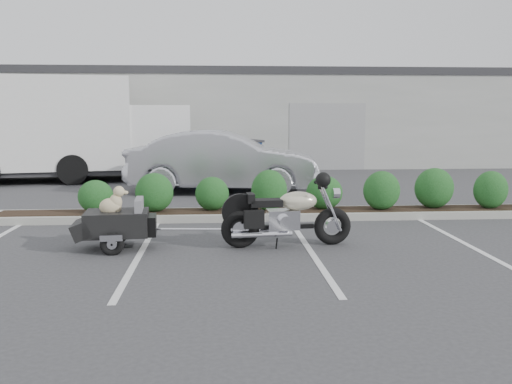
{
  "coord_description": "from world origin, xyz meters",
  "views": [
    {
      "loc": [
        -0.25,
        -9.05,
        2.17
      ],
      "look_at": [
        0.43,
        0.82,
        0.75
      ],
      "focal_mm": 38.0,
      "sensor_mm": 36.0,
      "label": 1
    }
  ],
  "objects": [
    {
      "name": "ground",
      "position": [
        0.0,
        0.0,
        0.0
      ],
      "size": [
        90.0,
        90.0,
        0.0
      ],
      "primitive_type": "plane",
      "color": "#38383A",
      "rests_on": "ground"
    },
    {
      "name": "building",
      "position": [
        0.0,
        17.0,
        2.0
      ],
      "size": [
        26.0,
        10.0,
        4.0
      ],
      "primitive_type": "cube",
      "color": "#9EA099",
      "rests_on": "ground"
    },
    {
      "name": "motorcycle",
      "position": [
        0.86,
        -0.34,
        0.5
      ],
      "size": [
        2.2,
        0.77,
        1.26
      ],
      "rotation": [
        0.0,
        0.0,
        0.08
      ],
      "color": "black",
      "rests_on": "ground"
    },
    {
      "name": "planter_kerb",
      "position": [
        1.0,
        2.2,
        0.07
      ],
      "size": [
        12.0,
        1.0,
        0.15
      ],
      "primitive_type": "cube",
      "color": "#9E9E93",
      "rests_on": "ground"
    },
    {
      "name": "sedan",
      "position": [
        -0.11,
        6.04,
        0.87
      ],
      "size": [
        5.45,
        2.43,
        1.74
      ],
      "primitive_type": "imported",
      "rotation": [
        0.0,
        0.0,
        1.46
      ],
      "color": "#B9B9C1",
      "rests_on": "ground"
    },
    {
      "name": "delivery_truck",
      "position": [
        -4.81,
        9.18,
        1.61
      ],
      "size": [
        7.63,
        3.63,
        3.35
      ],
      "rotation": [
        0.0,
        0.0,
        0.18
      ],
      "color": "white",
      "rests_on": "ground"
    },
    {
      "name": "dumpster",
      "position": [
        -0.13,
        7.5,
        0.71
      ],
      "size": [
        2.52,
        2.14,
        1.4
      ],
      "rotation": [
        0.0,
        0.0,
        0.38
      ],
      "color": "navy",
      "rests_on": "ground"
    },
    {
      "name": "pet_trailer",
      "position": [
        -1.92,
        -0.32,
        0.44
      ],
      "size": [
        1.76,
        0.99,
        1.05
      ],
      "rotation": [
        0.0,
        0.0,
        0.08
      ],
      "color": "black",
      "rests_on": "ground"
    }
  ]
}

